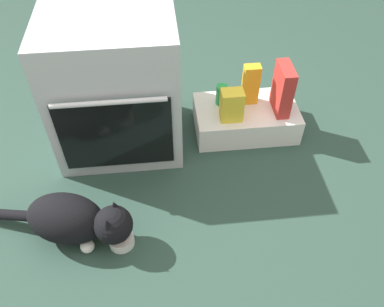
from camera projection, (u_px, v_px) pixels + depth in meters
name	position (u px, v px, depth m)	size (l,w,h in m)	color
ground	(134.00, 191.00, 2.04)	(8.00, 8.00, 0.00)	#284238
oven	(115.00, 86.00, 2.03)	(0.64, 0.58, 0.76)	#B7BABF
pantry_cabinet	(245.00, 118.00, 2.31)	(0.58, 0.34, 0.16)	white
food_bowl	(121.00, 239.00, 1.81)	(0.12, 0.12, 0.08)	white
cat	(75.00, 220.00, 1.76)	(0.74, 0.33, 0.25)	black
juice_carton	(251.00, 85.00, 2.20)	(0.09, 0.06, 0.24)	orange
soda_can	(222.00, 95.00, 2.23)	(0.07, 0.07, 0.12)	green
cereal_box	(283.00, 89.00, 2.14)	(0.07, 0.18, 0.28)	#B72D28
snack_bag	(232.00, 105.00, 2.12)	(0.12, 0.09, 0.18)	yellow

